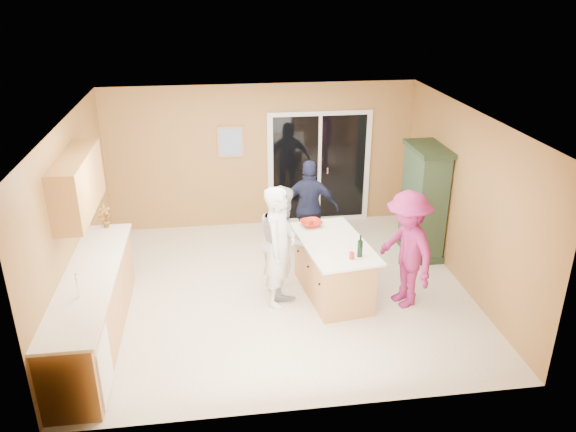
{
  "coord_description": "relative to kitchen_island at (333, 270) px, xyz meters",
  "views": [
    {
      "loc": [
        -0.84,
        -7.16,
        4.31
      ],
      "look_at": [
        0.15,
        0.1,
        1.15
      ],
      "focal_mm": 35.0,
      "sensor_mm": 36.0,
      "label": 1
    }
  ],
  "objects": [
    {
      "name": "framed_picture",
      "position": [
        -1.31,
        2.68,
        1.2
      ],
      "size": [
        0.46,
        0.04,
        0.56
      ],
      "color": "#A47952",
      "rests_on": "wall_back"
    },
    {
      "name": "left_cabinet_run",
      "position": [
        -3.21,
        -0.85,
        0.06
      ],
      "size": [
        0.65,
        3.05,
        1.24
      ],
      "color": "#BD8149",
      "rests_on": "floor"
    },
    {
      "name": "wall_left",
      "position": [
        -3.51,
        0.2,
        0.9
      ],
      "size": [
        0.1,
        5.0,
        2.6
      ],
      "primitive_type": "cube",
      "color": "tan",
      "rests_on": "ground"
    },
    {
      "name": "ceiling",
      "position": [
        -0.76,
        0.2,
        2.2
      ],
      "size": [
        5.5,
        5.0,
        0.1
      ],
      "primitive_type": "cube",
      "color": "white",
      "rests_on": "wall_back"
    },
    {
      "name": "woman_magenta",
      "position": [
        0.94,
        -0.37,
        0.45
      ],
      "size": [
        0.89,
        1.22,
        1.69
      ],
      "primitive_type": "imported",
      "rotation": [
        0.0,
        0.0,
        -1.31
      ],
      "color": "#831C4D",
      "rests_on": "floor"
    },
    {
      "name": "upper_cabinets",
      "position": [
        -3.34,
        0.0,
        1.48
      ],
      "size": [
        0.35,
        1.6,
        0.75
      ],
      "primitive_type": "cube",
      "color": "#BD8149",
      "rests_on": "wall_left"
    },
    {
      "name": "wine_bottle",
      "position": [
        0.24,
        -0.48,
        0.57
      ],
      "size": [
        0.07,
        0.07,
        0.31
      ],
      "rotation": [
        0.0,
        0.0,
        0.11
      ],
      "color": "black",
      "rests_on": "kitchen_island"
    },
    {
      "name": "wall_front",
      "position": [
        -0.76,
        -2.3,
        0.9
      ],
      "size": [
        5.5,
        0.1,
        2.6
      ],
      "primitive_type": "cube",
      "color": "tan",
      "rests_on": "ground"
    },
    {
      "name": "tumbler_far",
      "position": [
        0.12,
        -0.53,
        0.5
      ],
      "size": [
        0.08,
        0.08,
        0.1
      ],
      "primitive_type": "cylinder",
      "rotation": [
        0.0,
        0.0,
        0.25
      ],
      "color": "#B02313",
      "rests_on": "kitchen_island"
    },
    {
      "name": "kitchen_island",
      "position": [
        0.0,
        0.0,
        0.0
      ],
      "size": [
        1.08,
        1.71,
        0.85
      ],
      "rotation": [
        0.0,
        0.0,
        0.13
      ],
      "color": "#BD8149",
      "rests_on": "floor"
    },
    {
      "name": "tulip_vase",
      "position": [
        -3.21,
        0.73,
        0.72
      ],
      "size": [
        0.22,
        0.18,
        0.35
      ],
      "primitive_type": "imported",
      "rotation": [
        0.0,
        0.0,
        0.36
      ],
      "color": "red",
      "rests_on": "left_cabinet_run"
    },
    {
      "name": "serving_bowl",
      "position": [
        -0.22,
        0.59,
        0.49
      ],
      "size": [
        0.38,
        0.38,
        0.08
      ],
      "primitive_type": "imported",
      "rotation": [
        0.0,
        0.0,
        0.24
      ],
      "color": "#B02313",
      "rests_on": "kitchen_island"
    },
    {
      "name": "white_plate",
      "position": [
        -0.28,
        0.0,
        0.46
      ],
      "size": [
        0.24,
        0.24,
        0.01
      ],
      "primitive_type": "cylinder",
      "rotation": [
        0.0,
        0.0,
        0.14
      ],
      "color": "white",
      "rests_on": "kitchen_island"
    },
    {
      "name": "floor",
      "position": [
        -0.76,
        0.2,
        -0.4
      ],
      "size": [
        5.5,
        5.5,
        0.0
      ],
      "primitive_type": "plane",
      "color": "white",
      "rests_on": "ground"
    },
    {
      "name": "tumbler_near",
      "position": [
        -0.23,
        0.56,
        0.5
      ],
      "size": [
        0.08,
        0.08,
        0.1
      ],
      "primitive_type": "cylinder",
      "rotation": [
        0.0,
        0.0,
        -0.25
      ],
      "color": "#B02313",
      "rests_on": "kitchen_island"
    },
    {
      "name": "woman_grey",
      "position": [
        -0.71,
        0.21,
        0.42
      ],
      "size": [
        0.75,
        0.89,
        1.63
      ],
      "primitive_type": "imported",
      "rotation": [
        0.0,
        0.0,
        1.74
      ],
      "color": "#A8A8AB",
      "rests_on": "floor"
    },
    {
      "name": "wall_back",
      "position": [
        -0.76,
        2.7,
        0.9
      ],
      "size": [
        5.5,
        0.1,
        2.6
      ],
      "primitive_type": "cube",
      "color": "tan",
      "rests_on": "ground"
    },
    {
      "name": "wall_right",
      "position": [
        1.99,
        0.2,
        0.9
      ],
      "size": [
        0.1,
        5.0,
        2.6
      ],
      "primitive_type": "cube",
      "color": "tan",
      "rests_on": "ground"
    },
    {
      "name": "woman_white",
      "position": [
        -0.78,
        -0.11,
        0.48
      ],
      "size": [
        0.66,
        0.76,
        1.75
      ],
      "primitive_type": "imported",
      "rotation": [
        0.0,
        0.0,
        1.1
      ],
      "color": "silver",
      "rests_on": "floor"
    },
    {
      "name": "sliding_door",
      "position": [
        0.29,
        2.67,
        0.65
      ],
      "size": [
        1.9,
        0.07,
        2.1
      ],
      "color": "silver",
      "rests_on": "floor"
    },
    {
      "name": "green_hutch",
      "position": [
        1.73,
        1.14,
        0.5
      ],
      "size": [
        0.53,
        1.0,
        1.84
      ],
      "color": "#203420",
      "rests_on": "floor"
    },
    {
      "name": "woman_navy",
      "position": [
        -0.11,
        1.37,
        0.41
      ],
      "size": [
        1.01,
        0.58,
        1.61
      ],
      "primitive_type": "imported",
      "rotation": [
        0.0,
        0.0,
        2.93
      ],
      "color": "#1B203C",
      "rests_on": "floor"
    }
  ]
}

